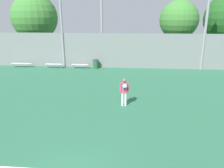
# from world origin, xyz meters

# --- Properties ---
(tennis_player) EXTENTS (0.54, 0.42, 1.73)m
(tennis_player) POSITION_xyz_m (1.68, 7.36, 0.99)
(tennis_player) COLOR silver
(tennis_player) RESTS_ON ground_plane
(bench_courtside_near) EXTENTS (1.73, 0.40, 0.43)m
(bench_courtside_near) POSITION_xyz_m (-3.23, 16.86, 0.39)
(bench_courtside_near) COLOR silver
(bench_courtside_near) RESTS_ON ground_plane
(bench_courtside_far) EXTENTS (1.86, 0.40, 0.43)m
(bench_courtside_far) POSITION_xyz_m (-5.98, 16.86, 0.39)
(bench_courtside_far) COLOR silver
(bench_courtside_far) RESTS_ON ground_plane
(bench_adjacent_court) EXTENTS (2.19, 0.40, 0.43)m
(bench_adjacent_court) POSITION_xyz_m (-9.55, 16.86, 0.39)
(bench_adjacent_court) COLOR silver
(bench_adjacent_court) RESTS_ON ground_plane
(light_pole_near_left) EXTENTS (0.90, 0.60, 10.81)m
(light_pole_near_left) POSITION_xyz_m (-1.03, 17.91, 6.27)
(light_pole_near_left) COLOR #939399
(light_pole_near_left) RESTS_ON ground_plane
(light_pole_far_right) EXTENTS (0.90, 0.60, 10.18)m
(light_pole_far_right) POSITION_xyz_m (9.20, 17.52, 5.92)
(light_pole_far_right) COLOR #939399
(light_pole_far_right) RESTS_ON ground_plane
(light_pole_center_back) EXTENTS (0.90, 0.60, 10.08)m
(light_pole_center_back) POSITION_xyz_m (-5.11, 17.50, 6.06)
(light_pole_center_back) COLOR #939399
(light_pole_center_back) RESTS_ON ground_plane
(trash_bin) EXTENTS (0.60, 0.60, 0.91)m
(trash_bin) POSITION_xyz_m (-1.60, 17.06, 0.46)
(trash_bin) COLOR #235B33
(trash_bin) RESTS_ON ground_plane
(back_fence) EXTENTS (25.88, 0.06, 3.57)m
(back_fence) POSITION_xyz_m (0.00, 17.57, 1.79)
(back_fence) COLOR gray
(back_fence) RESTS_ON ground_plane
(tree_green_broad) EXTENTS (5.83, 5.83, 7.98)m
(tree_green_broad) POSITION_xyz_m (-10.38, 23.17, 5.05)
(tree_green_broad) COLOR brown
(tree_green_broad) RESTS_ON ground_plane
(tree_dark_dense) EXTENTS (4.63, 4.63, 7.11)m
(tree_dark_dense) POSITION_xyz_m (7.67, 22.88, 4.77)
(tree_dark_dense) COLOR brown
(tree_dark_dense) RESTS_ON ground_plane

